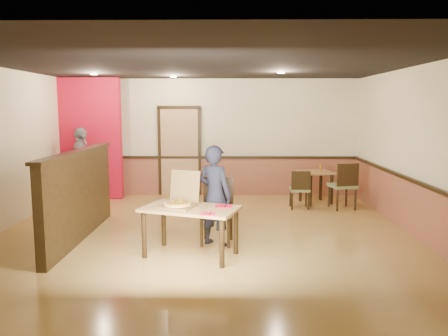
% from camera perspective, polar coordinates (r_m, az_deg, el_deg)
% --- Properties ---
extents(floor, '(7.00, 7.00, 0.00)m').
position_cam_1_polar(floor, '(7.37, -2.60, -8.79)').
color(floor, tan).
rests_on(floor, ground).
extents(ceiling, '(7.00, 7.00, 0.00)m').
position_cam_1_polar(ceiling, '(7.09, -2.74, 13.42)').
color(ceiling, black).
rests_on(ceiling, wall_back).
extents(wall_back, '(7.00, 0.00, 7.00)m').
position_cam_1_polar(wall_back, '(10.58, -1.49, 4.02)').
color(wall_back, '#F6EFC0').
rests_on(wall_back, floor).
extents(wall_right, '(0.00, 7.00, 7.00)m').
position_cam_1_polar(wall_right, '(7.71, 24.27, 1.87)').
color(wall_right, '#F6EFC0').
rests_on(wall_right, floor).
extents(wainscot_back, '(7.00, 0.04, 0.90)m').
position_cam_1_polar(wainscot_back, '(10.66, -1.48, -1.10)').
color(wainscot_back, brown).
rests_on(wainscot_back, floor).
extents(chair_rail_back, '(7.00, 0.06, 0.06)m').
position_cam_1_polar(chair_rail_back, '(10.57, -1.50, 1.40)').
color(chair_rail_back, black).
rests_on(chair_rail_back, wall_back).
extents(wainscot_right, '(0.04, 7.00, 0.90)m').
position_cam_1_polar(wainscot_right, '(7.85, 23.67, -5.03)').
color(wainscot_right, brown).
rests_on(wainscot_right, floor).
extents(chair_rail_right, '(0.06, 7.00, 0.06)m').
position_cam_1_polar(chair_rail_right, '(7.75, 23.73, -1.65)').
color(chair_rail_right, black).
rests_on(chair_rail_right, wall_right).
extents(back_door, '(0.90, 0.06, 2.10)m').
position_cam_1_polar(back_door, '(10.63, -5.81, 2.10)').
color(back_door, tan).
rests_on(back_door, wall_back).
extents(booth_partition, '(0.20, 3.10, 1.44)m').
position_cam_1_polar(booth_partition, '(7.40, -18.41, -3.26)').
color(booth_partition, black).
rests_on(booth_partition, floor).
extents(red_accent_panel, '(1.60, 0.20, 2.78)m').
position_cam_1_polar(red_accent_panel, '(10.61, -17.49, 3.67)').
color(red_accent_panel, '#BA0D29').
rests_on(red_accent_panel, floor).
extents(spot_a, '(0.14, 0.14, 0.02)m').
position_cam_1_polar(spot_a, '(9.29, -16.63, 11.68)').
color(spot_a, '#FFEFB2').
rests_on(spot_a, ceiling).
extents(spot_b, '(0.14, 0.14, 0.02)m').
position_cam_1_polar(spot_b, '(9.65, -6.63, 11.79)').
color(spot_b, '#FFEFB2').
rests_on(spot_b, ceiling).
extents(spot_c, '(0.14, 0.14, 0.02)m').
position_cam_1_polar(spot_c, '(8.63, 7.45, 12.25)').
color(spot_c, '#FFEFB2').
rests_on(spot_c, ceiling).
extents(main_table, '(1.50, 1.14, 0.71)m').
position_cam_1_polar(main_table, '(6.26, -4.41, -6.10)').
color(main_table, '#B0844A').
rests_on(main_table, floor).
extents(diner_chair, '(0.55, 0.55, 1.02)m').
position_cam_1_polar(diner_chair, '(6.89, -0.88, -5.18)').
color(diner_chair, '#637142').
rests_on(diner_chair, floor).
extents(side_chair_left, '(0.42, 0.42, 0.82)m').
position_cam_1_polar(side_chair_left, '(9.27, 9.88, -2.58)').
color(side_chair_left, '#637142').
rests_on(side_chair_left, floor).
extents(side_chair_right, '(0.58, 0.58, 0.99)m').
position_cam_1_polar(side_chair_right, '(9.43, 15.42, -2.01)').
color(side_chair_right, '#637142').
rests_on(side_chair_right, floor).
extents(side_table, '(0.82, 0.82, 0.71)m').
position_cam_1_polar(side_table, '(9.93, 11.93, -1.41)').
color(side_table, '#B0844A').
rests_on(side_table, floor).
extents(diner, '(0.68, 0.63, 1.56)m').
position_cam_1_polar(diner, '(6.70, -1.21, -3.63)').
color(diner, black).
rests_on(diner, floor).
extents(passerby, '(0.71, 1.07, 1.69)m').
position_cam_1_polar(passerby, '(10.16, -18.10, 0.31)').
color(passerby, gray).
rests_on(passerby, floor).
extents(pizza_box, '(0.61, 0.66, 0.49)m').
position_cam_1_polar(pizza_box, '(6.29, -5.93, -4.46)').
color(pizza_box, brown).
rests_on(pizza_box, main_table).
extents(pizza, '(0.51, 0.51, 0.03)m').
position_cam_1_polar(pizza, '(6.25, -6.12, -4.68)').
color(pizza, '#E6B353').
rests_on(pizza, pizza_box).
extents(napkin_near, '(0.21, 0.21, 0.01)m').
position_cam_1_polar(napkin_near, '(5.84, -2.11, -6.00)').
color(napkin_near, red).
rests_on(napkin_near, main_table).
extents(napkin_far, '(0.25, 0.25, 0.01)m').
position_cam_1_polar(napkin_far, '(6.28, -0.08, -4.99)').
color(napkin_far, red).
rests_on(napkin_far, main_table).
extents(condiment, '(0.06, 0.06, 0.14)m').
position_cam_1_polar(condiment, '(10.05, 12.51, 0.08)').
color(condiment, '#91621A').
rests_on(condiment, side_table).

